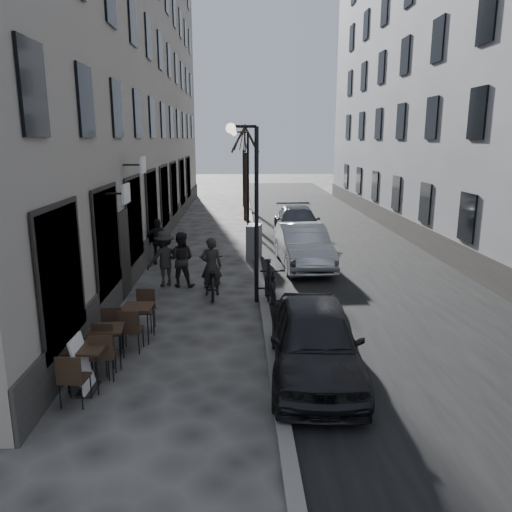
{
  "coord_description": "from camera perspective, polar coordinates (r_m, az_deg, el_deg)",
  "views": [
    {
      "loc": [
        -0.51,
        -7.96,
        4.68
      ],
      "look_at": [
        -0.08,
        4.24,
        1.8
      ],
      "focal_mm": 35.0,
      "sensor_mm": 36.0,
      "label": 1
    }
  ],
  "objects": [
    {
      "name": "pedestrian_mid",
      "position": [
        16.33,
        -10.37,
        -0.3
      ],
      "size": [
        1.34,
        1.08,
        1.81
      ],
      "primitive_type": "imported",
      "rotation": [
        0.0,
        0.0,
        3.55
      ],
      "color": "#292724",
      "rests_on": "ground"
    },
    {
      "name": "road",
      "position": [
        24.8,
        8.14,
        2.27
      ],
      "size": [
        7.3,
        60.0,
        0.0
      ],
      "primitive_type": "cube",
      "color": "black",
      "rests_on": "ground"
    },
    {
      "name": "bistro_set_c",
      "position": [
        12.19,
        -13.31,
        -7.05
      ],
      "size": [
        0.73,
        1.72,
        1.01
      ],
      "rotation": [
        0.0,
        0.0,
        -0.05
      ],
      "color": "black",
      "rests_on": "ground"
    },
    {
      "name": "utility_cabinet",
      "position": [
        19.84,
        -0.23,
        1.65
      ],
      "size": [
        0.67,
        0.99,
        1.36
      ],
      "primitive_type": "cube",
      "rotation": [
        0.0,
        0.0,
        -0.2
      ],
      "color": "slate",
      "rests_on": "ground"
    },
    {
      "name": "building_left",
      "position": [
        25.28,
        -15.55,
        20.37
      ],
      "size": [
        4.0,
        35.0,
        16.0
      ],
      "primitive_type": "cube",
      "color": "gray",
      "rests_on": "ground"
    },
    {
      "name": "bicycle",
      "position": [
        15.28,
        -5.11,
        -2.46
      ],
      "size": [
        0.88,
        2.13,
        1.1
      ],
      "primitive_type": "imported",
      "rotation": [
        0.0,
        0.0,
        3.22
      ],
      "color": "black",
      "rests_on": "ground"
    },
    {
      "name": "car_far",
      "position": [
        24.01,
        4.72,
        3.8
      ],
      "size": [
        2.21,
        5.16,
        1.48
      ],
      "primitive_type": "imported",
      "rotation": [
        0.0,
        0.0,
        -0.03
      ],
      "color": "#3F434B",
      "rests_on": "ground"
    },
    {
      "name": "car_near",
      "position": [
        10.17,
        6.77,
        -9.53
      ],
      "size": [
        2.08,
        4.53,
        1.5
      ],
      "primitive_type": "imported",
      "rotation": [
        0.0,
        0.0,
        -0.07
      ],
      "color": "black",
      "rests_on": "ground"
    },
    {
      "name": "building_right",
      "position": [
        26.63,
        21.35,
        19.59
      ],
      "size": [
        4.0,
        35.0,
        16.0
      ],
      "primitive_type": "cube",
      "color": "gray",
      "rests_on": "ground"
    },
    {
      "name": "streetlamp_near",
      "position": [
        14.04,
        -0.64,
        7.07
      ],
      "size": [
        0.9,
        0.28,
        5.09
      ],
      "color": "black",
      "rests_on": "ground"
    },
    {
      "name": "bistro_set_a",
      "position": [
        10.24,
        -18.67,
        -11.49
      ],
      "size": [
        0.75,
        1.71,
        0.99
      ],
      "rotation": [
        0.0,
        0.0,
        -0.1
      ],
      "color": "black",
      "rests_on": "ground"
    },
    {
      "name": "moped",
      "position": [
        13.75,
        1.65,
        -3.57
      ],
      "size": [
        0.8,
        2.35,
        1.39
      ],
      "primitive_type": "imported",
      "rotation": [
        0.0,
        0.0,
        0.06
      ],
      "color": "black",
      "rests_on": "ground"
    },
    {
      "name": "tree_far",
      "position": [
        34.96,
        -1.4,
        13.25
      ],
      "size": [
        2.4,
        2.4,
        5.7
      ],
      "color": "black",
      "rests_on": "ground"
    },
    {
      "name": "bistro_set_b",
      "position": [
        11.07,
        -16.63,
        -9.44
      ],
      "size": [
        0.76,
        1.72,
        0.99
      ],
      "rotation": [
        0.0,
        0.0,
        0.12
      ],
      "color": "black",
      "rests_on": "ground"
    },
    {
      "name": "kerb",
      "position": [
        24.41,
        -0.33,
        2.37
      ],
      "size": [
        0.25,
        60.0,
        0.12
      ],
      "primitive_type": "cube",
      "color": "slate",
      "rests_on": "ground"
    },
    {
      "name": "sign_board",
      "position": [
        10.18,
        -19.12,
        -12.11
      ],
      "size": [
        0.39,
        0.64,
        1.09
      ],
      "rotation": [
        0.0,
        0.0,
        -0.04
      ],
      "color": "black",
      "rests_on": "ground"
    },
    {
      "name": "pedestrian_far",
      "position": [
        19.36,
        -11.18,
        1.67
      ],
      "size": [
        1.03,
        0.46,
        1.73
      ],
      "primitive_type": "imported",
      "rotation": [
        0.0,
        0.0,
        0.04
      ],
      "color": "black",
      "rests_on": "ground"
    },
    {
      "name": "streetlamp_far",
      "position": [
        26.0,
        -1.31,
        9.93
      ],
      "size": [
        0.9,
        0.28,
        5.09
      ],
      "color": "black",
      "rests_on": "ground"
    },
    {
      "name": "cyclist_rider",
      "position": [
        15.19,
        -5.14,
        -1.19
      ],
      "size": [
        0.68,
        0.48,
        1.79
      ],
      "primitive_type": "imported",
      "rotation": [
        0.0,
        0.0,
        3.22
      ],
      "color": "black",
      "rests_on": "ground"
    },
    {
      "name": "ground",
      "position": [
        9.24,
        1.49,
        -17.14
      ],
      "size": [
        120.0,
        120.0,
        0.0
      ],
      "primitive_type": "plane",
      "color": "#363331",
      "rests_on": "ground"
    },
    {
      "name": "tree_near",
      "position": [
        28.96,
        -1.26,
        13.25
      ],
      "size": [
        2.4,
        2.4,
        5.7
      ],
      "color": "black",
      "rests_on": "ground"
    },
    {
      "name": "car_mid",
      "position": [
        18.66,
        5.4,
        1.17
      ],
      "size": [
        1.89,
        4.82,
        1.56
      ],
      "primitive_type": "imported",
      "rotation": [
        0.0,
        0.0,
        0.05
      ],
      "color": "#9CA1A5",
      "rests_on": "ground"
    },
    {
      "name": "pedestrian_near",
      "position": [
        16.21,
        -8.58,
        -0.37
      ],
      "size": [
        0.96,
        0.81,
        1.79
      ],
      "primitive_type": "imported",
      "rotation": [
        0.0,
        0.0,
        2.98
      ],
      "color": "black",
      "rests_on": "ground"
    }
  ]
}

